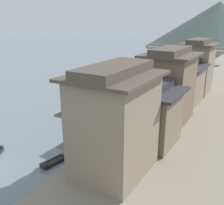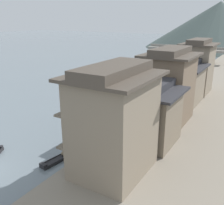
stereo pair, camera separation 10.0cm
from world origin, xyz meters
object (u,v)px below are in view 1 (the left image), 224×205
object	(u,v)px
boat_moored_second	(181,82)
boat_moored_third	(100,125)
boat_crossing_west	(66,155)
boat_upstream_distant	(168,70)
boat_midriver_upstream	(191,74)
house_waterfront_far	(197,66)
stone_bridge	(186,52)
house_waterfront_narrow	(184,83)
boat_moored_far	(148,101)
house_waterfront_nearest	(114,122)
house_waterfront_second	(148,113)
house_waterfront_tall	(169,86)
boat_midriver_drifting	(119,78)
boat_moored_nearest	(122,109)

from	to	relation	value
boat_moored_second	boat_moored_third	xyz separation A→B (m)	(-1.85, -27.68, 0.10)
boat_crossing_west	boat_upstream_distant	bearing A→B (deg)	97.15
boat_moored_second	boat_midriver_upstream	xyz separation A→B (m)	(-0.30, 8.65, 0.10)
house_waterfront_far	boat_moored_third	bearing A→B (deg)	-109.23
boat_upstream_distant	stone_bridge	xyz separation A→B (m)	(0.81, 12.65, 3.10)
boat_midriver_upstream	boat_upstream_distant	world-z (taller)	boat_midriver_upstream
stone_bridge	house_waterfront_narrow	bearing A→B (deg)	-74.96
boat_moored_far	boat_midriver_upstream	world-z (taller)	boat_midriver_upstream
boat_moored_second	boat_moored_far	size ratio (longest dim) A/B	1.36
house_waterfront_nearest	house_waterfront_second	distance (m)	6.46
house_waterfront_far	boat_moored_second	bearing A→B (deg)	118.90
boat_moored_second	house_waterfront_tall	xyz separation A→B (m)	(4.99, -23.15, 4.96)
boat_midriver_upstream	house_waterfront_narrow	distance (m)	24.86
house_waterfront_narrow	house_waterfront_far	bearing A→B (deg)	89.75
house_waterfront_tall	house_waterfront_far	bearing A→B (deg)	90.82
boat_moored_far	boat_midriver_drifting	distance (m)	16.26
stone_bridge	house_waterfront_far	bearing A→B (deg)	-71.88
boat_midriver_upstream	house_waterfront_nearest	world-z (taller)	house_waterfront_nearest
house_waterfront_tall	house_waterfront_narrow	size ratio (longest dim) A/B	1.09
boat_moored_nearest	boat_upstream_distant	distance (m)	31.60
boat_moored_far	boat_crossing_west	distance (m)	19.92
boat_moored_far	house_waterfront_second	size ratio (longest dim) A/B	0.58
house_waterfront_tall	house_waterfront_narrow	xyz separation A→B (m)	(-0.24, 7.72, -1.30)
boat_moored_second	house_waterfront_far	xyz separation A→B (m)	(4.78, -8.67, 4.97)
boat_moored_third	house_waterfront_narrow	size ratio (longest dim) A/B	0.59
house_waterfront_nearest	house_waterfront_second	bearing A→B (deg)	88.42
boat_midriver_upstream	house_waterfront_tall	xyz separation A→B (m)	(5.29, -31.79, 4.86)
boat_moored_nearest	boat_moored_second	bearing A→B (deg)	83.68
boat_moored_second	boat_crossing_west	xyz separation A→B (m)	(-0.64, -35.33, 0.06)
boat_midriver_drifting	stone_bridge	size ratio (longest dim) A/B	0.16
boat_midriver_upstream	house_waterfront_far	distance (m)	18.69
house_waterfront_narrow	boat_moored_second	bearing A→B (deg)	107.13
boat_midriver_upstream	house_waterfront_second	bearing A→B (deg)	-81.76
boat_moored_nearest	house_waterfront_far	distance (m)	15.13
boat_moored_nearest	house_waterfront_tall	world-z (taller)	house_waterfront_tall
house_waterfront_second	stone_bridge	bearing A→B (deg)	101.62
boat_moored_third	house_waterfront_far	size ratio (longest dim) A/B	0.54
boat_midriver_upstream	house_waterfront_narrow	bearing A→B (deg)	-78.15
house_waterfront_tall	boat_crossing_west	bearing A→B (deg)	-114.82
house_waterfront_far	stone_bridge	bearing A→B (deg)	108.12
house_waterfront_nearest	stone_bridge	bearing A→B (deg)	100.23
boat_midriver_drifting	house_waterfront_tall	bearing A→B (deg)	-47.64
boat_crossing_west	boat_moored_far	bearing A→B (deg)	90.45
house_waterfront_nearest	house_waterfront_second	size ratio (longest dim) A/B	1.33
house_waterfront_nearest	house_waterfront_tall	xyz separation A→B (m)	(-0.08, 12.81, 0.00)
boat_upstream_distant	house_waterfront_far	bearing A→B (deg)	-59.53
house_waterfront_far	house_waterfront_nearest	bearing A→B (deg)	-89.39
house_waterfront_far	stone_bridge	xyz separation A→B (m)	(-10.34, 31.60, -1.83)
boat_moored_nearest	boat_midriver_drifting	size ratio (longest dim) A/B	1.07
house_waterfront_second	house_waterfront_narrow	distance (m)	14.20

